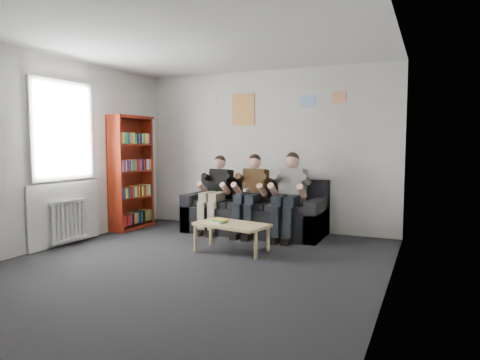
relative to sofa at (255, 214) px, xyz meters
The scene contains 14 objects.
room_shell 2.31m from the sofa, 90.00° to the right, with size 5.00×5.00×5.00m.
sofa is the anchor object (origin of this frame).
bookshelf 2.24m from the sofa, 165.93° to the right, with size 0.29×0.87×1.94m.
coffee_table 1.30m from the sofa, 81.85° to the right, with size 0.98×0.54×0.39m.
game_cases 1.31m from the sofa, 89.60° to the right, with size 0.23×0.20×0.04m.
person_left 0.74m from the sofa, 162.49° to the right, with size 0.37×0.78×1.27m.
person_middle 0.39m from the sofa, 90.00° to the right, with size 0.38×0.81×1.30m.
person_right 0.75m from the sofa, 17.81° to the right, with size 0.40×0.85×1.33m.
radiator 2.85m from the sofa, 138.99° to the right, with size 0.10×0.64×0.60m.
window 2.99m from the sofa, 139.94° to the right, with size 0.05×1.30×2.36m.
poster_large 1.83m from the sofa, 133.74° to the left, with size 0.42×0.01×0.55m, color #E0AC4F.
poster_blue 2.03m from the sofa, 29.14° to the left, with size 0.25×0.01×0.20m, color #4690F1.
poster_pink 2.30m from the sofa, 18.50° to the left, with size 0.22×0.01×0.18m, color #E44786.
poster_sign 2.22m from the sofa, 157.31° to the left, with size 0.20×0.01×0.14m, color silver.
Camera 1 is at (2.63, -4.36, 1.45)m, focal length 32.00 mm.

